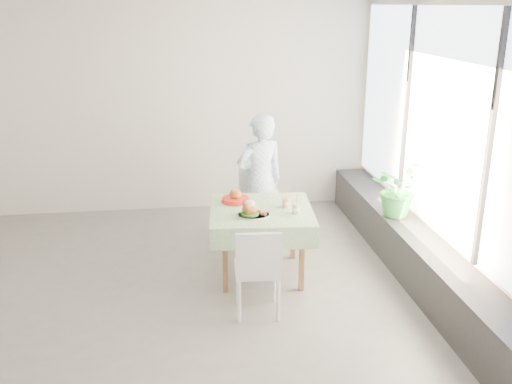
{
  "coord_description": "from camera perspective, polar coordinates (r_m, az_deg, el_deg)",
  "views": [
    {
      "loc": [
        0.42,
        -5.2,
        2.76
      ],
      "look_at": [
        1.16,
        0.31,
        0.91
      ],
      "focal_mm": 40.0,
      "sensor_mm": 36.0,
      "label": 1
    }
  ],
  "objects": [
    {
      "name": "chair_near",
      "position": [
        5.34,
        0.15,
        -9.45
      ],
      "size": [
        0.44,
        0.44,
        0.87
      ],
      "color": "white",
      "rests_on": "ground"
    },
    {
      "name": "main_dish",
      "position": [
        5.66,
        -0.44,
        -1.91
      ],
      "size": [
        0.33,
        0.33,
        0.17
      ],
      "color": "white",
      "rests_on": "cafe_table"
    },
    {
      "name": "juice_cup_lemonade",
      "position": [
        5.75,
        4.01,
        -1.63
      ],
      "size": [
        0.09,
        0.09,
        0.24
      ],
      "color": "white",
      "rests_on": "cafe_table"
    },
    {
      "name": "chair_far",
      "position": [
        6.84,
        0.41,
        -2.83
      ],
      "size": [
        0.47,
        0.47,
        0.93
      ],
      "color": "white",
      "rests_on": "ground"
    },
    {
      "name": "cafe_table",
      "position": [
        5.98,
        0.54,
        -4.24
      ],
      "size": [
        1.12,
        1.12,
        0.74
      ],
      "color": "brown",
      "rests_on": "ground"
    },
    {
      "name": "wall_back",
      "position": [
        7.83,
        -10.7,
        8.05
      ],
      "size": [
        6.0,
        0.02,
        2.8
      ],
      "primitive_type": "cube",
      "color": "beige",
      "rests_on": "ground"
    },
    {
      "name": "potted_plant",
      "position": [
        6.49,
        13.91,
        0.39
      ],
      "size": [
        0.74,
        0.75,
        0.63
      ],
      "primitive_type": "imported",
      "rotation": [
        0.0,
        0.0,
        0.86
      ],
      "color": "#277534",
      "rests_on": "window_ledge"
    },
    {
      "name": "diner",
      "position": [
        6.62,
        0.41,
        1.08
      ],
      "size": [
        0.67,
        0.54,
        1.59
      ],
      "primitive_type": "imported",
      "rotation": [
        0.0,
        0.0,
        3.45
      ],
      "color": "#93C6EB",
      "rests_on": "ground"
    },
    {
      "name": "second_dish",
      "position": [
        6.08,
        -2.06,
        -0.63
      ],
      "size": [
        0.29,
        0.29,
        0.14
      ],
      "color": "red",
      "rests_on": "cafe_table"
    },
    {
      "name": "wall_right",
      "position": [
        5.97,
        18.28,
        4.25
      ],
      "size": [
        0.02,
        5.0,
        2.8
      ],
      "primitive_type": "cube",
      "color": "beige",
      "rests_on": "ground"
    },
    {
      "name": "window_pane",
      "position": [
        5.9,
        18.26,
        6.6
      ],
      "size": [
        0.01,
        4.8,
        2.18
      ],
      "primitive_type": "cube",
      "color": "#D1E0F9",
      "rests_on": "ground"
    },
    {
      "name": "juice_cup_orange",
      "position": [
        5.92,
        2.99,
        -1.01
      ],
      "size": [
        0.08,
        0.08,
        0.24
      ],
      "color": "white",
      "rests_on": "cafe_table"
    },
    {
      "name": "window_ledge",
      "position": [
        6.25,
        15.57,
        -6.04
      ],
      "size": [
        0.4,
        4.8,
        0.5
      ],
      "primitive_type": "cube",
      "color": "black",
      "rests_on": "ground"
    },
    {
      "name": "floor",
      "position": [
        5.9,
        -10.97,
        -9.87
      ],
      "size": [
        6.0,
        6.0,
        0.0
      ],
      "primitive_type": "plane",
      "color": "#5B5956",
      "rests_on": "ground"
    },
    {
      "name": "wall_front",
      "position": [
        3.05,
        -14.85,
        -8.72
      ],
      "size": [
        6.0,
        0.02,
        2.8
      ],
      "primitive_type": "cube",
      "color": "beige",
      "rests_on": "ground"
    }
  ]
}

